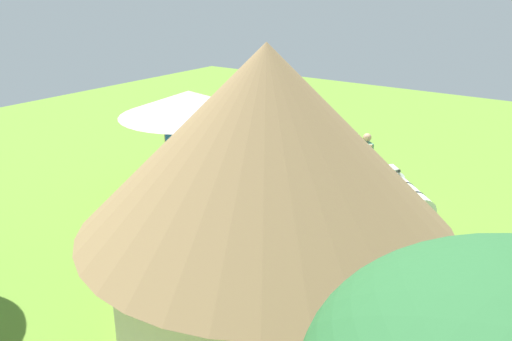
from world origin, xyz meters
TOP-DOWN VIEW (x-y plane):
  - ground_plane at (0.00, 0.00)m, footprint 36.00×36.00m
  - thatched_hut at (-2.48, 4.89)m, footprint 6.10×6.10m
  - shade_umbrella at (2.83, 0.88)m, footprint 3.86×3.86m
  - patio_dining_table at (2.83, 0.88)m, footprint 1.62×1.17m
  - patio_chair_near_lawn at (2.07, 1.89)m, footprint 0.60×0.60m
  - patio_chair_west_end at (3.70, -0.05)m, footprint 0.61×0.61m
  - guest_beside_umbrella at (4.59, -0.23)m, footprint 0.58×0.35m
  - guest_behind_table at (0.98, 1.29)m, footprint 0.56×0.23m
  - standing_watcher at (-1.02, -2.36)m, footprint 0.50×0.48m
  - striped_lounge_chair at (-0.56, 0.89)m, footprint 0.65×0.87m
  - zebra_nearest_camera at (-3.12, -0.14)m, footprint 1.75×1.80m
  - zebra_by_umbrella at (0.30, -1.20)m, footprint 1.29×2.18m
  - brick_patio_kerb at (3.83, -3.78)m, footprint 0.47×2.81m

SIDE VIEW (x-z plane):
  - ground_plane at x=0.00m, z-range 0.00..0.00m
  - brick_patio_kerb at x=3.83m, z-range 0.00..0.08m
  - striped_lounge_chair at x=-0.56m, z-range -0.07..0.58m
  - patio_chair_near_lawn at x=2.07m, z-range 0.07..0.97m
  - patio_chair_west_end at x=3.70m, z-range 0.07..0.97m
  - patio_dining_table at x=2.83m, z-range 0.29..1.03m
  - guest_behind_table at x=0.98m, z-range 0.16..1.72m
  - zebra_nearest_camera at x=-3.12m, z-range 0.23..1.78m
  - zebra_by_umbrella at x=0.30m, z-range 0.24..1.79m
  - guest_beside_umbrella at x=4.59m, z-range 0.17..1.88m
  - standing_watcher at x=-1.02m, z-range 0.18..1.95m
  - shade_umbrella at x=2.83m, z-range 1.19..4.27m
  - thatched_hut at x=-2.48m, z-range 0.21..5.29m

